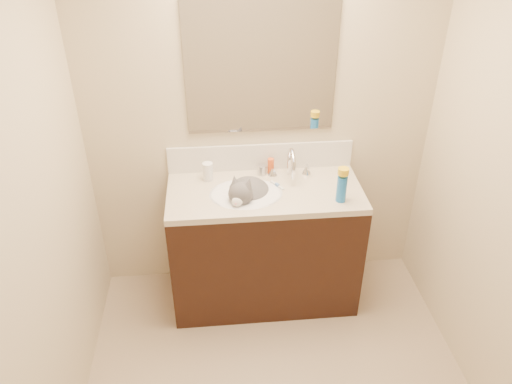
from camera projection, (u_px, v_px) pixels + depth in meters
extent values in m
cube|color=#C3B291|center=(261.00, 113.00, 3.09)|extent=(2.20, 0.04, 2.50)
cube|color=#C3B291|center=(14.00, 251.00, 1.95)|extent=(0.04, 2.50, 2.50)
cube|color=black|center=(264.00, 247.00, 3.30)|extent=(1.20, 0.55, 0.82)
cube|color=#C2B398|center=(265.00, 193.00, 3.07)|extent=(1.20, 0.55, 0.04)
ellipsoid|color=white|center=(246.00, 203.00, 3.07)|extent=(0.45, 0.36, 0.14)
cylinder|color=silver|center=(290.00, 167.00, 3.20)|extent=(0.04, 0.04, 0.11)
torus|color=silver|center=(292.00, 164.00, 3.12)|extent=(0.03, 0.20, 0.20)
cylinder|color=silver|center=(293.00, 174.00, 3.07)|extent=(0.03, 0.03, 0.06)
cone|color=silver|center=(273.00, 171.00, 3.21)|extent=(0.06, 0.06, 0.06)
cone|color=silver|center=(306.00, 169.00, 3.22)|extent=(0.06, 0.06, 0.06)
ellipsoid|color=#4D4B4D|center=(249.00, 195.00, 3.10)|extent=(0.39, 0.40, 0.21)
ellipsoid|color=#4D4B4D|center=(241.00, 194.00, 2.94)|extent=(0.19, 0.18, 0.14)
ellipsoid|color=#4D4B4D|center=(244.00, 194.00, 3.01)|extent=(0.14, 0.14, 0.13)
cone|color=#4D4B4D|center=(235.00, 181.00, 2.93)|extent=(0.08, 0.09, 0.09)
cone|color=#4D4B4D|center=(249.00, 183.00, 2.90)|extent=(0.09, 0.09, 0.09)
ellipsoid|color=silver|center=(237.00, 201.00, 2.90)|extent=(0.08, 0.07, 0.06)
ellipsoid|color=silver|center=(243.00, 204.00, 3.02)|extent=(0.12, 0.10, 0.12)
sphere|color=pink|center=(236.00, 204.00, 2.88)|extent=(0.01, 0.01, 0.01)
cylinder|color=#4D4B4D|center=(268.00, 209.00, 3.09)|extent=(0.07, 0.22, 0.04)
cube|color=silver|center=(261.00, 157.00, 3.24)|extent=(1.20, 0.02, 0.18)
cube|color=white|center=(261.00, 68.00, 2.92)|extent=(0.90, 0.02, 0.80)
cylinder|color=silver|center=(208.00, 172.00, 3.14)|extent=(0.07, 0.07, 0.12)
cylinder|color=#F74D29|center=(208.00, 174.00, 3.15)|extent=(0.06, 0.06, 0.04)
cylinder|color=#B7B7BC|center=(262.00, 170.00, 3.21)|extent=(0.07, 0.07, 0.07)
cylinder|color=#D44D19|center=(271.00, 166.00, 3.21)|extent=(0.05, 0.05, 0.10)
cube|color=silver|center=(277.00, 185.00, 3.10)|extent=(0.08, 0.11, 0.01)
cube|color=#5A82C0|center=(277.00, 185.00, 3.10)|extent=(0.03, 0.03, 0.02)
cylinder|color=blue|center=(342.00, 189.00, 2.92)|extent=(0.07, 0.07, 0.16)
cylinder|color=gold|center=(343.00, 171.00, 2.86)|extent=(0.08, 0.08, 0.04)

